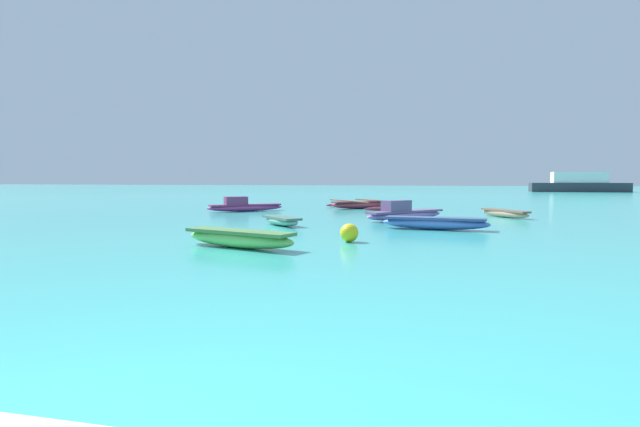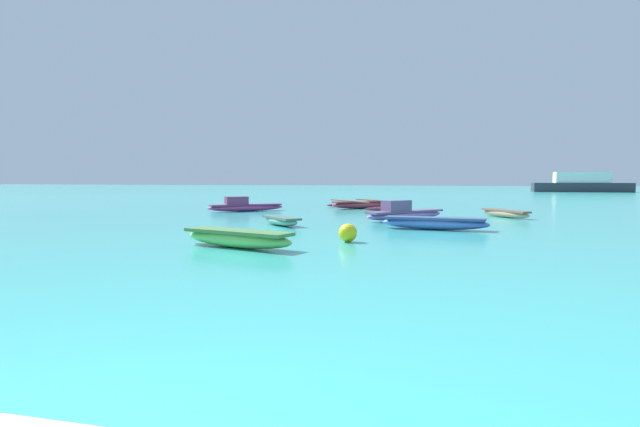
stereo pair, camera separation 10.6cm
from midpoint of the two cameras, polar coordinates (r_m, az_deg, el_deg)
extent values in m
ellipsoid|color=#70B198|center=(17.60, -4.29, -0.86)|extent=(1.98, 2.07, 0.31)
cube|color=#4A6E60|center=(17.59, -4.29, -0.49)|extent=(1.84, 1.92, 0.08)
ellipsoid|color=#C03F55|center=(27.77, 4.96, 1.01)|extent=(3.35, 3.05, 0.41)
cube|color=brown|center=(27.76, 4.96, 1.35)|extent=(3.10, 2.82, 0.08)
cylinder|color=brown|center=(28.22, 6.43, 1.50)|extent=(2.74, 3.14, 0.07)
cylinder|color=brown|center=(27.31, 3.44, 1.44)|extent=(2.74, 3.14, 0.07)
ellipsoid|color=#C03F55|center=(29.52, 2.84, 1.00)|extent=(1.87, 1.66, 0.20)
ellipsoid|color=#C03F55|center=(26.07, 7.35, 0.57)|extent=(1.87, 1.66, 0.20)
ellipsoid|color=#76D15F|center=(12.06, -9.17, -2.88)|extent=(3.23, 1.68, 0.42)
cube|color=#4E8041|center=(12.04, -9.18, -2.08)|extent=(2.99, 1.58, 0.08)
ellipsoid|color=#5677D2|center=(16.54, 13.12, -1.11)|extent=(3.50, 1.13, 0.40)
cube|color=#3C4E80|center=(16.52, 13.13, -0.56)|extent=(3.22, 1.06, 0.08)
ellipsoid|color=tan|center=(22.58, 20.54, -0.01)|extent=(1.92, 2.68, 0.33)
cube|color=brown|center=(22.58, 20.55, 0.31)|extent=(1.78, 2.47, 0.08)
ellipsoid|color=#C44798|center=(25.51, -8.33, 0.67)|extent=(3.45, 3.01, 0.36)
cube|color=#783460|center=(25.50, -8.33, 0.98)|extent=(3.19, 2.78, 0.08)
cube|color=#783460|center=(25.35, -9.40, 1.48)|extent=(1.20, 1.12, 0.39)
ellipsoid|color=#AA7DCC|center=(20.12, 9.89, -0.20)|extent=(3.14, 3.55, 0.38)
cube|color=slate|center=(20.11, 9.89, 0.23)|extent=(2.91, 3.28, 0.08)
cube|color=slate|center=(19.73, 8.87, 0.89)|extent=(1.18, 1.24, 0.42)
sphere|color=yellow|center=(12.96, 3.44, -2.22)|extent=(0.48, 0.48, 0.48)
cube|color=#2D333D|center=(70.14, 27.72, 2.66)|extent=(11.31, 2.49, 1.13)
cube|color=white|center=(70.14, 27.75, 3.67)|extent=(6.22, 2.11, 1.36)
camera|label=1|loc=(0.05, -89.85, 0.01)|focal=28.00mm
camera|label=2|loc=(0.05, 90.15, -0.01)|focal=28.00mm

